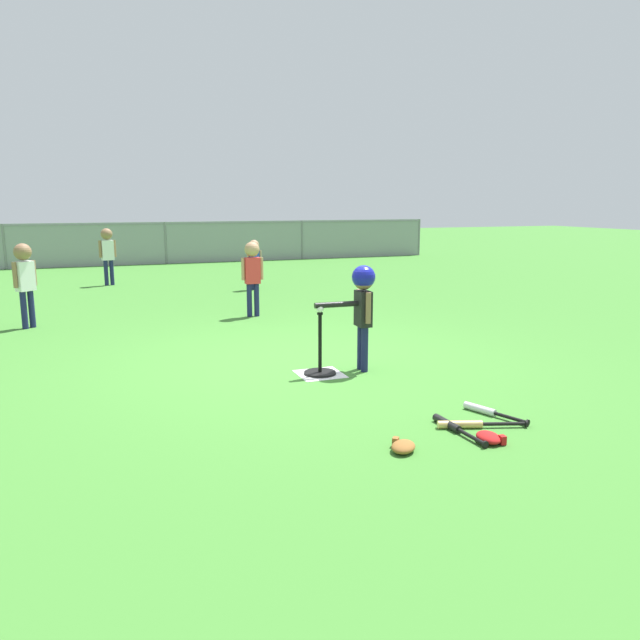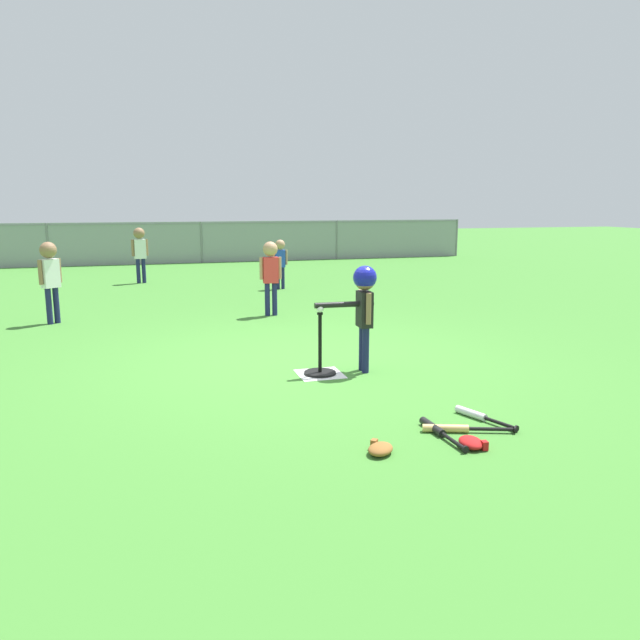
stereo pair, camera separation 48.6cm
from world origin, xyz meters
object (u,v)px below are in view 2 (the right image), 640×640
object	(u,v)px
batting_tee	(320,365)
fielder_near_right	(271,268)
fielder_deep_center	(140,248)
spare_bat_black	(437,430)
glove_near_bats	(380,449)
fielder_deep_right	(280,257)
spare_bat_wood	(455,429)
spare_bat_silver	(477,415)
baseball_on_tee	(320,309)
batter_child	(364,297)
fielder_near_left	(50,271)
glove_by_plate	(471,443)

from	to	relation	value
batting_tee	fielder_near_right	bearing A→B (deg)	86.55
fielder_deep_center	spare_bat_black	bearing A→B (deg)	-77.97
glove_near_bats	batting_tee	bearing A→B (deg)	85.46
fielder_deep_right	spare_bat_wood	size ratio (longest dim) A/B	1.45
fielder_deep_right	spare_bat_silver	distance (m)	7.69
baseball_on_tee	batter_child	distance (m)	0.46
batter_child	glove_near_bats	size ratio (longest dim) A/B	3.97
batting_tee	fielder_near_right	world-z (taller)	fielder_near_right
spare_bat_black	fielder_near_right	bearing A→B (deg)	92.03
batter_child	fielder_deep_center	size ratio (longest dim) A/B	0.92
baseball_on_tee	fielder_deep_center	xyz separation A→B (m)	(-1.66, 7.78, 0.09)
spare_bat_silver	spare_bat_wood	size ratio (longest dim) A/B	0.84
batting_tee	glove_near_bats	world-z (taller)	batting_tee
fielder_near_right	glove_near_bats	xyz separation A→B (m)	(-0.36, -5.31, -0.68)
fielder_deep_right	spare_bat_black	size ratio (longest dim) A/B	1.58
baseball_on_tee	batter_child	world-z (taller)	batter_child
fielder_deep_right	spare_bat_black	bearing A→B (deg)	-94.30
glove_near_bats	fielder_near_left	bearing A→B (deg)	116.08
glove_near_bats	baseball_on_tee	bearing A→B (deg)	85.46
spare_bat_silver	batter_child	bearing A→B (deg)	103.80
batter_child	fielder_near_right	distance (m)	3.33
batting_tee	fielder_deep_center	bearing A→B (deg)	102.03
fielder_near_right	spare_bat_silver	size ratio (longest dim) A/B	2.00
batter_child	spare_bat_black	distance (m)	1.91
batter_child	fielder_near_left	xyz separation A→B (m)	(-3.32, 3.57, -0.02)
fielder_near_right	spare_bat_black	xyz separation A→B (m)	(0.18, -5.09, -0.69)
glove_near_bats	batter_child	bearing A→B (deg)	73.04
spare_bat_silver	baseball_on_tee	bearing A→B (deg)	117.68
spare_bat_wood	spare_bat_silver	bearing A→B (deg)	34.27
fielder_deep_right	spare_bat_black	xyz separation A→B (m)	(-0.59, -7.86, -0.59)
fielder_deep_right	spare_bat_wood	distance (m)	7.91
spare_bat_silver	spare_bat_black	world-z (taller)	same
fielder_deep_right	fielder_deep_center	xyz separation A→B (m)	(-2.63, 1.70, 0.13)
spare_bat_black	fielder_near_left	bearing A→B (deg)	121.42
fielder_deep_right	glove_near_bats	world-z (taller)	fielder_deep_right
fielder_near_right	glove_by_plate	bearing A→B (deg)	-86.87
baseball_on_tee	fielder_deep_right	bearing A→B (deg)	80.93
baseball_on_tee	glove_by_plate	size ratio (longest dim) A/B	0.31
spare_bat_silver	spare_bat_wood	bearing A→B (deg)	-145.73
baseball_on_tee	fielder_near_right	world-z (taller)	fielder_near_right
baseball_on_tee	fielder_deep_right	world-z (taller)	fielder_deep_right
fielder_near_left	fielder_deep_center	distance (m)	4.40
fielder_deep_center	spare_bat_wood	size ratio (longest dim) A/B	1.75
fielder_near_left	spare_bat_wood	size ratio (longest dim) A/B	1.73
fielder_near_right	fielder_deep_center	world-z (taller)	fielder_deep_center
baseball_on_tee	spare_bat_silver	size ratio (longest dim) A/B	0.13
spare_bat_wood	spare_bat_black	world-z (taller)	same
fielder_near_right	fielder_near_left	bearing A→B (deg)	175.47
fielder_deep_right	fielder_near_right	bearing A→B (deg)	-105.53
batter_child	spare_bat_wood	bearing A→B (deg)	-87.50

